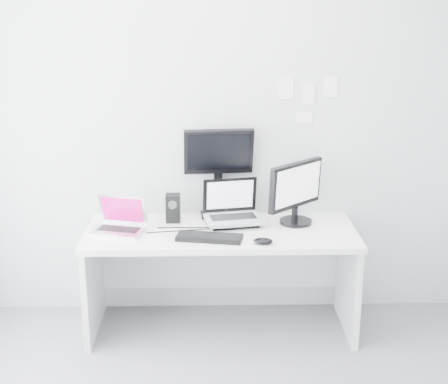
{
  "coord_description": "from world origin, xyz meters",
  "views": [
    {
      "loc": [
        -0.07,
        -2.76,
        2.21
      ],
      "look_at": [
        0.02,
        1.23,
        1.0
      ],
      "focal_mm": 51.54,
      "sensor_mm": 36.0,
      "label": 1
    }
  ],
  "objects": [
    {
      "name": "back_wall",
      "position": [
        0.0,
        1.6,
        1.35
      ],
      "size": [
        3.6,
        0.0,
        3.6
      ],
      "primitive_type": "plane",
      "rotation": [
        1.57,
        0.0,
        0.0
      ],
      "color": "#B4B6B9",
      "rests_on": "ground"
    },
    {
      "name": "desk",
      "position": [
        0.0,
        1.25,
        0.36
      ],
      "size": [
        1.8,
        0.7,
        0.73
      ],
      "primitive_type": "cube",
      "color": "white",
      "rests_on": "ground"
    },
    {
      "name": "macbook",
      "position": [
        -0.68,
        1.21,
        0.85
      ],
      "size": [
        0.38,
        0.32,
        0.25
      ],
      "primitive_type": "cube",
      "rotation": [
        0.0,
        0.0,
        -0.26
      ],
      "color": "silver",
      "rests_on": "desk"
    },
    {
      "name": "speaker",
      "position": [
        -0.33,
        1.43,
        0.83
      ],
      "size": [
        0.13,
        0.13,
        0.19
      ],
      "primitive_type": "cube",
      "rotation": [
        0.0,
        0.0,
        -0.4
      ],
      "color": "black",
      "rests_on": "desk"
    },
    {
      "name": "dell_laptop",
      "position": [
        0.09,
        1.35,
        0.89
      ],
      "size": [
        0.42,
        0.35,
        0.31
      ],
      "primitive_type": "cube",
      "rotation": [
        0.0,
        0.0,
        0.19
      ],
      "color": "#B4B7BB",
      "rests_on": "desk"
    },
    {
      "name": "rear_monitor",
      "position": [
        -0.01,
        1.55,
        1.05
      ],
      "size": [
        0.49,
        0.21,
        0.65
      ],
      "primitive_type": "cube",
      "rotation": [
        0.0,
        0.0,
        0.09
      ],
      "color": "black",
      "rests_on": "desk"
    },
    {
      "name": "samsung_monitor",
      "position": [
        0.51,
        1.38,
        0.95
      ],
      "size": [
        0.51,
        0.49,
        0.44
      ],
      "primitive_type": "cube",
      "rotation": [
        0.0,
        0.0,
        0.74
      ],
      "color": "black",
      "rests_on": "desk"
    },
    {
      "name": "keyboard",
      "position": [
        -0.08,
        1.07,
        0.74
      ],
      "size": [
        0.44,
        0.22,
        0.03
      ],
      "primitive_type": "cube",
      "rotation": [
        0.0,
        0.0,
        -0.18
      ],
      "color": "black",
      "rests_on": "desk"
    },
    {
      "name": "mouse",
      "position": [
        0.26,
        0.99,
        0.75
      ],
      "size": [
        0.13,
        0.1,
        0.04
      ],
      "primitive_type": "ellipsoid",
      "rotation": [
        0.0,
        0.0,
        -0.17
      ],
      "color": "black",
      "rests_on": "desk"
    },
    {
      "name": "wall_note_0",
      "position": [
        0.45,
        1.59,
        1.62
      ],
      "size": [
        0.1,
        0.0,
        0.14
      ],
      "primitive_type": "cube",
      "color": "white",
      "rests_on": "back_wall"
    },
    {
      "name": "wall_note_1",
      "position": [
        0.6,
        1.59,
        1.58
      ],
      "size": [
        0.09,
        0.0,
        0.13
      ],
      "primitive_type": "cube",
      "color": "white",
      "rests_on": "back_wall"
    },
    {
      "name": "wall_note_2",
      "position": [
        0.75,
        1.59,
        1.63
      ],
      "size": [
        0.1,
        0.0,
        0.14
      ],
      "primitive_type": "cube",
      "color": "white",
      "rests_on": "back_wall"
    },
    {
      "name": "wall_note_3",
      "position": [
        0.58,
        1.59,
        1.42
      ],
      "size": [
        0.11,
        0.0,
        0.08
      ],
      "primitive_type": "cube",
      "color": "white",
      "rests_on": "back_wall"
    }
  ]
}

